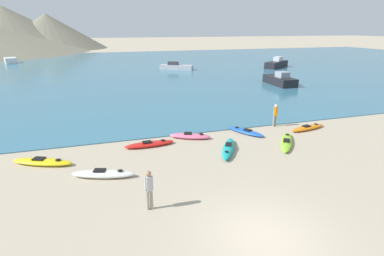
# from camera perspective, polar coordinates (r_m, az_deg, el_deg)

# --- Properties ---
(ground_plane) EXTENTS (400.00, 400.00, 0.00)m
(ground_plane) POSITION_cam_1_polar(r_m,az_deg,el_deg) (11.03, 13.52, -19.48)
(ground_plane) COLOR tan
(bay_water) EXTENTS (160.00, 70.00, 0.06)m
(bay_water) POSITION_cam_1_polar(r_m,az_deg,el_deg) (53.39, -12.32, 11.10)
(bay_water) COLOR teal
(bay_water) RESTS_ON ground_plane
(far_hill_midleft) EXTENTS (50.37, 50.37, 12.92)m
(far_hill_midleft) POSITION_cam_1_polar(r_m,az_deg,el_deg) (113.95, -32.12, 15.88)
(far_hill_midleft) COLOR gray
(far_hill_midleft) RESTS_ON ground_plane
(far_hill_midright) EXTENTS (36.26, 36.26, 10.72)m
(far_hill_midright) POSITION_cam_1_polar(r_m,az_deg,el_deg) (111.09, -25.80, 16.26)
(far_hill_midright) COLOR gray
(far_hill_midright) RESTS_ON ground_plane
(kayak_on_sand_0) EXTENTS (2.56, 3.14, 0.32)m
(kayak_on_sand_0) POSITION_cam_1_polar(r_m,az_deg,el_deg) (18.96, 17.54, -2.53)
(kayak_on_sand_0) COLOR #8CCC2D
(kayak_on_sand_0) RESTS_ON ground_plane
(kayak_on_sand_1) EXTENTS (2.99, 0.86, 0.32)m
(kayak_on_sand_1) POSITION_cam_1_polar(r_m,az_deg,el_deg) (17.93, -8.09, -3.04)
(kayak_on_sand_1) COLOR red
(kayak_on_sand_1) RESTS_ON ground_plane
(kayak_on_sand_2) EXTENTS (3.23, 2.00, 0.35)m
(kayak_on_sand_2) POSITION_cam_1_polar(r_m,az_deg,el_deg) (17.27, -26.62, -5.76)
(kayak_on_sand_2) COLOR yellow
(kayak_on_sand_2) RESTS_ON ground_plane
(kayak_on_sand_3) EXTENTS (2.11, 3.10, 0.38)m
(kayak_on_sand_3) POSITION_cam_1_polar(r_m,az_deg,el_deg) (17.17, 6.90, -3.87)
(kayak_on_sand_3) COLOR teal
(kayak_on_sand_3) RESTS_ON ground_plane
(kayak_on_sand_4) EXTENTS (3.03, 1.21, 0.32)m
(kayak_on_sand_4) POSITION_cam_1_polar(r_m,az_deg,el_deg) (22.09, 21.15, 0.06)
(kayak_on_sand_4) COLOR orange
(kayak_on_sand_4) RESTS_ON ground_plane
(kayak_on_sand_5) EXTENTS (3.03, 1.55, 0.39)m
(kayak_on_sand_5) POSITION_cam_1_polar(r_m,az_deg,el_deg) (14.83, -16.58, -8.37)
(kayak_on_sand_5) COLOR white
(kayak_on_sand_5) RESTS_ON ground_plane
(kayak_on_sand_6) EXTENTS (2.68, 1.77, 0.37)m
(kayak_on_sand_6) POSITION_cam_1_polar(r_m,az_deg,el_deg) (18.97, -0.39, -1.52)
(kayak_on_sand_6) COLOR #E5668C
(kayak_on_sand_6) RESTS_ON ground_plane
(kayak_on_sand_7) EXTENTS (1.93, 2.68, 0.30)m
(kayak_on_sand_7) POSITION_cam_1_polar(r_m,az_deg,el_deg) (20.18, 10.23, -0.67)
(kayak_on_sand_7) COLOR blue
(kayak_on_sand_7) RESTS_ON ground_plane
(person_near_foreground) EXTENTS (0.33, 0.24, 1.64)m
(person_near_foreground) POSITION_cam_1_polar(r_m,az_deg,el_deg) (11.68, -8.20, -11.17)
(person_near_foreground) COLOR gray
(person_near_foreground) RESTS_ON ground_plane
(person_near_waterline) EXTENTS (0.33, 0.24, 1.62)m
(person_near_waterline) POSITION_cam_1_polar(r_m,az_deg,el_deg) (21.83, 15.57, 2.61)
(person_near_waterline) COLOR gray
(person_near_waterline) RESTS_ON ground_plane
(moored_boat_0) EXTENTS (5.37, 3.91, 1.27)m
(moored_boat_0) POSITION_cam_1_polar(r_m,az_deg,el_deg) (50.05, -3.07, 11.56)
(moored_boat_0) COLOR #B2B2B7
(moored_boat_0) RESTS_ON bay_water
(moored_boat_1) EXTENTS (2.80, 3.62, 1.03)m
(moored_boat_1) POSITION_cam_1_polar(r_m,az_deg,el_deg) (68.85, -31.29, 10.96)
(moored_boat_1) COLOR white
(moored_boat_1) RESTS_ON bay_water
(moored_boat_2) EXTENTS (5.77, 4.70, 1.79)m
(moored_boat_2) POSITION_cam_1_polar(r_m,az_deg,el_deg) (54.56, 15.81, 11.68)
(moored_boat_2) COLOR black
(moored_boat_2) RESTS_ON bay_water
(moored_boat_3) EXTENTS (2.16, 4.94, 1.62)m
(moored_boat_3) POSITION_cam_1_polar(r_m,az_deg,el_deg) (38.11, 16.40, 8.76)
(moored_boat_3) COLOR black
(moored_boat_3) RESTS_ON bay_water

